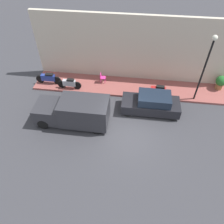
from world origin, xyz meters
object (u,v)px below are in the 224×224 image
at_px(scooter_silver, 69,83).
at_px(streetlamp, 207,61).
at_px(motorcycle_red, 158,90).
at_px(parked_car, 151,103).
at_px(motorcycle_blue, 48,78).
at_px(delivery_van, 73,111).
at_px(cafe_chair, 102,77).
at_px(potted_plant, 221,82).

height_order(scooter_silver, streetlamp, streetlamp).
relative_size(motorcycle_red, streetlamp, 0.41).
relative_size(parked_car, motorcycle_blue, 1.95).
bearing_deg(motorcycle_red, parked_car, 163.09).
relative_size(delivery_van, cafe_chair, 5.81).
xyz_separation_m(parked_car, scooter_silver, (1.56, 6.15, -0.07)).
relative_size(motorcycle_blue, potted_plant, 1.80).
bearing_deg(scooter_silver, potted_plant, -82.88).
relative_size(parked_car, potted_plant, 3.50).
bearing_deg(potted_plant, streetlamp, 125.58).
height_order(delivery_van, motorcycle_blue, delivery_van).
bearing_deg(streetlamp, motorcycle_red, 88.33).
bearing_deg(cafe_chair, delivery_van, 165.22).
relative_size(motorcycle_red, scooter_silver, 1.09).
height_order(parked_car, cafe_chair, parked_car).
bearing_deg(streetlamp, motorcycle_blue, 87.71).
relative_size(delivery_van, scooter_silver, 2.58).
height_order(motorcycle_blue, scooter_silver, motorcycle_blue).
height_order(delivery_van, streetlamp, streetlamp).
xyz_separation_m(parked_car, streetlamp, (1.54, -3.14, 2.63)).
bearing_deg(cafe_chair, scooter_silver, 114.98).
xyz_separation_m(motorcycle_blue, cafe_chair, (0.67, -4.12, -0.01)).
height_order(motorcycle_red, streetlamp, streetlamp).
height_order(scooter_silver, cafe_chair, scooter_silver).
xyz_separation_m(parked_car, potted_plant, (2.97, -5.15, 0.10)).
distance_m(streetlamp, potted_plant, 3.53).
xyz_separation_m(motorcycle_red, scooter_silver, (-0.05, 6.64, 0.02)).
height_order(motorcycle_red, motorcycle_blue, motorcycle_blue).
distance_m(delivery_van, potted_plant, 11.13).
relative_size(parked_car, motorcycle_red, 1.98).
height_order(delivery_van, scooter_silver, delivery_van).
bearing_deg(potted_plant, scooter_silver, 97.12).
xyz_separation_m(delivery_van, motorcycle_red, (3.29, -5.45, -0.35)).
bearing_deg(scooter_silver, motorcycle_blue, 76.82).
height_order(parked_car, scooter_silver, parked_car).
xyz_separation_m(streetlamp, cafe_chair, (1.11, 6.96, -2.69)).
height_order(parked_car, delivery_van, delivery_van).
bearing_deg(streetlamp, delivery_van, 111.64).
xyz_separation_m(motorcycle_blue, potted_plant, (0.99, -13.09, 0.15)).
bearing_deg(motorcycle_red, potted_plant, -73.75).
relative_size(parked_car, cafe_chair, 4.85).
xyz_separation_m(parked_car, motorcycle_red, (1.61, -0.49, -0.09)).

